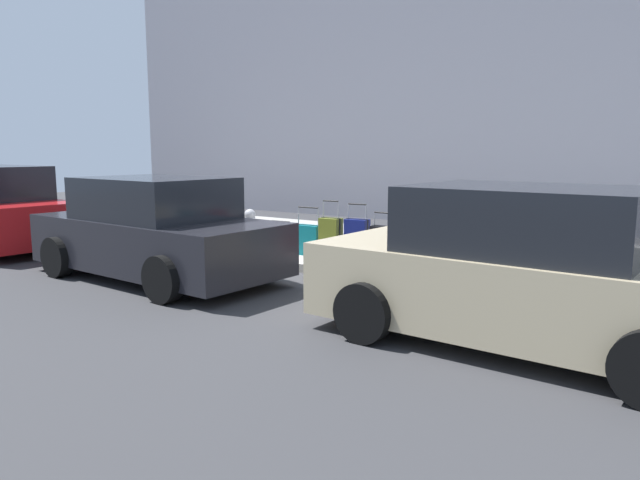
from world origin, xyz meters
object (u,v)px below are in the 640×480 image
object	(u,v)px
suitcase_teal_0	(507,261)
suitcase_teal_7	(308,240)
suitcase_silver_1	(474,255)
parked_car_charcoal_1	(156,231)
suitcase_navy_5	(357,240)
suitcase_red_2	(443,251)
bollard_post	(226,225)
fire_hydrant	(250,228)
parking_meter	(606,227)
suitcase_olive_6	(331,238)
suitcase_maroon_3	(415,251)
parked_car_beige_0	(524,272)
suitcase_silver_8	(281,238)
suitcase_black_4	(385,245)

from	to	relation	value
suitcase_teal_0	suitcase_teal_7	world-z (taller)	suitcase_teal_7
suitcase_silver_1	parked_car_charcoal_1	xyz separation A→B (m)	(4.22, 2.42, 0.31)
suitcase_navy_5	parked_car_charcoal_1	distance (m)	3.26
suitcase_silver_1	suitcase_red_2	xyz separation A→B (m)	(0.47, 0.06, 0.03)
suitcase_red_2	bollard_post	bearing A→B (deg)	1.66
fire_hydrant	suitcase_silver_1	bearing A→B (deg)	-179.49
suitcase_silver_1	suitcase_teal_7	distance (m)	3.02
parked_car_charcoal_1	parking_meter	bearing A→B (deg)	-156.19
suitcase_teal_7	parked_car_charcoal_1	world-z (taller)	parked_car_charcoal_1
suitcase_olive_6	suitcase_teal_7	world-z (taller)	suitcase_olive_6
suitcase_silver_1	suitcase_olive_6	xyz separation A→B (m)	(2.49, 0.11, 0.06)
suitcase_teal_0	suitcase_maroon_3	xyz separation A→B (m)	(1.46, -0.01, -0.00)
fire_hydrant	parked_car_charcoal_1	bearing A→B (deg)	93.70
suitcase_teal_0	parked_car_beige_0	xyz separation A→B (m)	(-0.87, 2.36, 0.35)
parked_car_charcoal_1	suitcase_maroon_3	bearing A→B (deg)	-144.03
parking_meter	parked_car_beige_0	size ratio (longest dim) A/B	0.29
suitcase_teal_0	suitcase_red_2	distance (m)	0.99
suitcase_teal_7	bollard_post	xyz separation A→B (m)	(1.82, 0.15, 0.16)
suitcase_silver_1	suitcase_teal_7	size ratio (longest dim) A/B	0.94
suitcase_navy_5	suitcase_silver_8	xyz separation A→B (m)	(1.56, 0.08, -0.09)
suitcase_black_4	suitcase_silver_8	bearing A→B (deg)	1.78
suitcase_maroon_3	suitcase_navy_5	bearing A→B (deg)	-1.08
suitcase_teal_7	bollard_post	size ratio (longest dim) A/B	1.00
suitcase_teal_7	suitcase_silver_8	xyz separation A→B (m)	(0.57, 0.06, -0.00)
suitcase_teal_0	suitcase_navy_5	xyz separation A→B (m)	(2.53, -0.03, 0.08)
suitcase_silver_1	suitcase_teal_7	bearing A→B (deg)	0.68
suitcase_silver_8	suitcase_maroon_3	bearing A→B (deg)	-178.78
suitcase_teal_0	fire_hydrant	bearing A→B (deg)	-0.18
suitcase_teal_7	suitcase_silver_8	world-z (taller)	suitcase_teal_7
suitcase_navy_5	parked_car_charcoal_1	xyz separation A→B (m)	(2.20, 2.39, 0.24)
suitcase_navy_5	parked_car_beige_0	xyz separation A→B (m)	(-3.40, 2.39, 0.27)
parked_car_beige_0	parking_meter	bearing A→B (deg)	-97.62
suitcase_silver_8	bollard_post	distance (m)	1.27
suitcase_black_4	fire_hydrant	xyz separation A→B (m)	(2.88, 0.01, 0.08)
suitcase_teal_0	suitcase_silver_1	bearing A→B (deg)	-6.11
suitcase_silver_1	parking_meter	size ratio (longest dim) A/B	0.64
suitcase_olive_6	suitcase_silver_8	xyz separation A→B (m)	(1.09, -0.01, -0.09)
suitcase_maroon_3	suitcase_red_2	bearing A→B (deg)	177.49
suitcase_red_2	suitcase_silver_8	bearing A→B (deg)	0.65
suitcase_teal_0	bollard_post	distance (m)	5.36
bollard_post	suitcase_navy_5	bearing A→B (deg)	-176.61
suitcase_navy_5	suitcase_silver_8	bearing A→B (deg)	2.80
suitcase_maroon_3	suitcase_teal_0	bearing A→B (deg)	179.50
suitcase_navy_5	parked_car_charcoal_1	world-z (taller)	parked_car_charcoal_1
bollard_post	parking_meter	size ratio (longest dim) A/B	0.68
suitcase_teal_7	parked_car_beige_0	world-z (taller)	parked_car_beige_0
suitcase_red_2	fire_hydrant	world-z (taller)	suitcase_red_2
suitcase_maroon_3	suitcase_olive_6	size ratio (longest dim) A/B	0.76
suitcase_navy_5	bollard_post	size ratio (longest dim) A/B	1.13
suitcase_red_2	parking_meter	world-z (taller)	parking_meter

